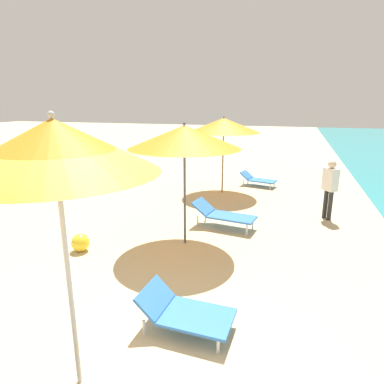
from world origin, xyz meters
TOP-DOWN VIEW (x-y plane):
  - ground at (0.00, 0.00)m, footprint 80.00×80.00m
  - umbrella_nearest at (-0.30, -0.25)m, footprint 1.87×1.87m
  - lounger_nearest_shoreside at (0.50, 0.89)m, footprint 1.24×0.71m
  - umbrella_second at (-0.36, 3.53)m, footprint 2.24×2.24m
  - lounger_second_shoreside at (0.21, 4.67)m, footprint 1.56×0.80m
  - umbrella_farthest at (-0.48, 7.81)m, footprint 2.30×2.30m
  - lounger_farthest_shoreside at (0.55, 9.02)m, footprint 1.34×0.84m
  - person_walking_near at (2.64, 6.05)m, footprint 0.39×0.42m
  - beach_ball at (-2.25, 2.53)m, footprint 0.36×0.36m

SIDE VIEW (x-z plane):
  - ground at x=0.00m, z-range 0.00..0.00m
  - beach_ball at x=-2.25m, z-range 0.00..0.36m
  - lounger_farthest_shoreside at x=0.55m, z-range 0.01..0.50m
  - lounger_nearest_shoreside at x=0.50m, z-range 0.00..0.53m
  - lounger_second_shoreside at x=0.21m, z-range 0.03..0.63m
  - person_walking_near at x=2.64m, z-range 0.15..1.68m
  - umbrella_farthest at x=-0.48m, z-range 0.96..3.44m
  - umbrella_second at x=-0.36m, z-range 0.98..3.51m
  - umbrella_nearest at x=-0.30m, z-range 1.11..3.95m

